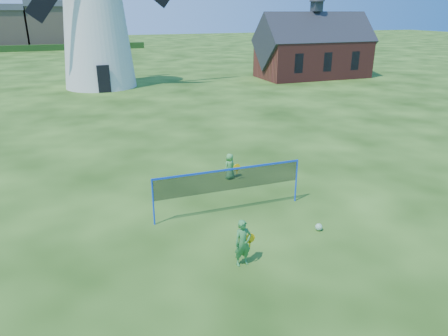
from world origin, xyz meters
TOP-DOWN VIEW (x-y plane):
  - ground at (0.00, 0.00)m, footprint 220.00×220.00m
  - windmill at (-1.56, 26.80)m, footprint 12.46×6.00m
  - chapel at (18.79, 25.35)m, footprint 11.10×5.38m
  - badminton_net at (0.29, 0.27)m, footprint 5.05×0.05m
  - player_girl at (-0.46, -2.70)m, footprint 0.67×0.36m
  - player_boy at (1.37, 3.01)m, footprint 0.66×0.51m
  - play_ball at (2.43, -1.84)m, footprint 0.22×0.22m

SIDE VIEW (x-z plane):
  - ground at x=0.00m, z-range 0.00..0.00m
  - play_ball at x=2.43m, z-range 0.00..0.22m
  - player_boy at x=1.37m, z-range 0.00..1.04m
  - player_girl at x=-0.46m, z-range 0.00..1.29m
  - badminton_net at x=0.29m, z-range 0.36..1.91m
  - chapel at x=18.79m, z-range -2.05..7.33m
  - windmill at x=-1.56m, z-range -2.59..15.23m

